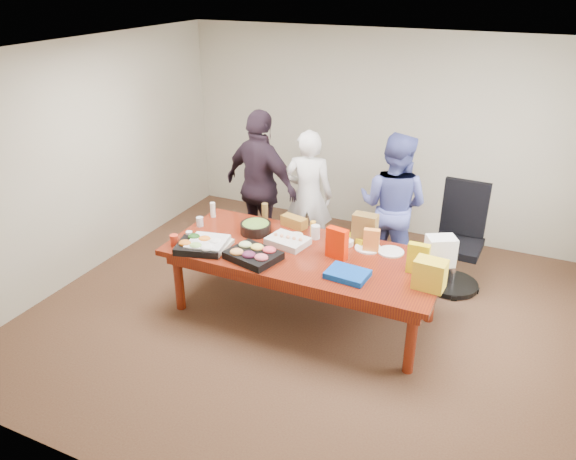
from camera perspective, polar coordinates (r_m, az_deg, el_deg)
The scene contains 36 objects.
floor at distance 6.00m, azimuth 1.51°, elevation -8.73°, with size 5.50×5.00×0.02m, color #47301E.
ceiling at distance 5.01m, azimuth 1.88°, elevation 17.97°, with size 5.50×5.00×0.02m, color white.
wall_back at distance 7.60m, azimuth 9.26°, elevation 9.79°, with size 5.50×0.04×2.70m, color beige.
wall_front at distance 3.48m, azimuth -15.15°, elevation -10.92°, with size 5.50×0.04×2.70m, color beige.
wall_left at distance 6.85m, azimuth -20.12°, elevation 6.82°, with size 0.04×5.00×2.70m, color beige.
conference_table at distance 5.79m, azimuth 1.55°, elevation -5.58°, with size 2.80×1.20×0.75m, color #4C1C0F.
office_chair at distance 6.45m, azimuth 17.14°, elevation -1.18°, with size 0.60×0.60×1.19m, color black.
person_center at distance 6.77m, azimuth 2.10°, elevation 3.52°, with size 0.61×0.40×1.66m, color white.
person_right at distance 6.50m, azimuth 10.79°, elevation 2.46°, with size 0.85×0.66×1.74m, color #4A53A0.
person_left at distance 6.77m, azimuth -2.81°, elevation 4.51°, with size 1.11×0.46×1.89m, color black.
veggie_tray at distance 5.71m, azimuth -9.04°, elevation -1.69°, with size 0.47×0.37×0.07m, color black.
fruit_tray at distance 5.47m, azimuth -3.62°, elevation -2.64°, with size 0.49×0.39×0.08m, color black.
sheet_cake at distance 5.75m, azimuth -0.02°, elevation -1.16°, with size 0.41×0.30×0.07m, color silver.
salad_bowl at distance 6.00m, azimuth -3.35°, elevation 0.21°, with size 0.34×0.34×0.11m, color black.
chip_bag_blue at distance 5.19m, azimuth 6.18°, elevation -4.56°, with size 0.38×0.29×0.06m, color #083EA5.
chip_bag_red at distance 5.46m, azimuth 5.09°, elevation -1.37°, with size 0.22×0.09×0.32m, color red.
chip_bag_yellow at distance 5.31m, azimuth 13.29°, elevation -2.89°, with size 0.20×0.08×0.30m, color gold.
chip_bag_orange at distance 5.63m, azimuth 8.62°, elevation -1.08°, with size 0.16×0.07×0.25m, color orange.
mayo_jar at distance 5.86m, azimuth 2.86°, elevation -0.22°, with size 0.10×0.10×0.15m, color silver.
mustard_bottle at distance 5.92m, azimuth 2.60°, elevation 0.16°, with size 0.06×0.06×0.17m, color #F6A727.
dressing_bottle at distance 6.24m, azimuth -2.40°, elevation 1.80°, with size 0.07×0.07×0.22m, color brown.
ranch_bottle at distance 6.42m, azimuth -7.78°, elevation 2.09°, with size 0.06×0.06×0.18m, color white.
banana_bunch at distance 5.84m, azimuth 7.20°, elevation -0.90°, with size 0.22×0.13×0.07m, color #DABD06.
bread_loaf at distance 6.13m, azimuth 0.64°, elevation 0.86°, with size 0.29×0.13×0.12m, color olive.
kraft_bag at distance 5.77m, azimuth 7.95°, elevation 0.10°, with size 0.25×0.14×0.33m, color brown.
red_cup at distance 5.84m, azimuth -11.70°, elevation -1.03°, with size 0.09×0.09×0.11m, color red.
clear_cup_a at distance 5.93m, azimuth -10.18°, elevation -0.59°, with size 0.07×0.07×0.10m, color white.
clear_cup_b at distance 6.23m, azimuth -9.11°, elevation 0.86°, with size 0.08×0.08×0.11m, color silver.
pizza_box_lower at distance 5.74m, azimuth -8.07°, elevation -1.62°, with size 0.38×0.38×0.04m, color beige.
pizza_box_upper at distance 5.71m, azimuth -8.33°, elevation -1.29°, with size 0.38×0.38×0.04m, color silver.
plate_a at distance 5.73m, azimuth 8.28°, elevation -1.85°, with size 0.27×0.27×0.02m, color white.
plate_b at distance 5.69m, azimuth 10.59°, elevation -2.22°, with size 0.27×0.27×0.02m, color white.
dip_bowl_a at distance 5.77m, azimuth 6.10°, elevation -1.30°, with size 0.14×0.14×0.06m, color white.
dip_bowl_b at distance 5.85m, azimuth 0.86°, elevation -0.72°, with size 0.15×0.15×0.06m, color beige.
grocery_bag_white at distance 5.52m, azimuth 15.49°, elevation -2.09°, with size 0.27×0.19×0.29m, color white.
grocery_bag_yellow at distance 5.10m, azimuth 14.47°, elevation -4.46°, with size 0.28×0.19×0.28m, color yellow.
Camera 1 is at (1.94, -4.57, 3.36)m, focal length 34.37 mm.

